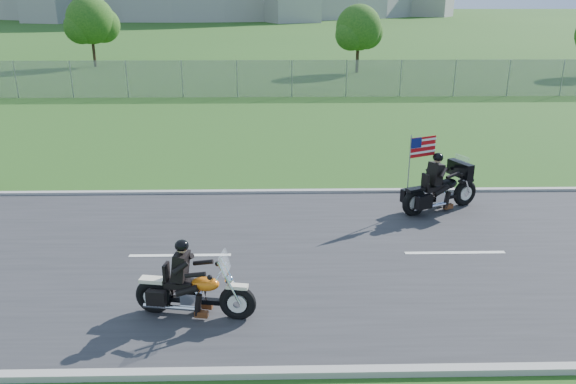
{
  "coord_description": "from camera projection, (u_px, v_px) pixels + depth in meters",
  "views": [
    {
      "loc": [
        0.09,
        -11.04,
        5.39
      ],
      "look_at": [
        0.34,
        0.0,
        1.48
      ],
      "focal_mm": 35.0,
      "sensor_mm": 36.0,
      "label": 1
    }
  ],
  "objects": [
    {
      "name": "ground",
      "position": [
        272.0,
        256.0,
        12.2
      ],
      "size": [
        420.0,
        420.0,
        0.0
      ],
      "primitive_type": "plane",
      "color": "#204616",
      "rests_on": "ground"
    },
    {
      "name": "road",
      "position": [
        272.0,
        255.0,
        12.19
      ],
      "size": [
        120.0,
        8.0,
        0.04
      ],
      "primitive_type": "cube",
      "color": "#28282B",
      "rests_on": "ground"
    },
    {
      "name": "curb_north",
      "position": [
        273.0,
        192.0,
        16.0
      ],
      "size": [
        120.0,
        0.18,
        0.12
      ],
      "primitive_type": "cube",
      "color": "#9E9B93",
      "rests_on": "ground"
    },
    {
      "name": "curb_south",
      "position": [
        271.0,
        373.0,
        8.37
      ],
      "size": [
        120.0,
        0.18,
        0.12
      ],
      "primitive_type": "cube",
      "color": "#9E9B93",
      "rests_on": "ground"
    },
    {
      "name": "fence",
      "position": [
        182.0,
        79.0,
        30.61
      ],
      "size": [
        60.0,
        0.03,
        2.0
      ],
      "primitive_type": "cube",
      "color": "gray",
      "rests_on": "ground"
    },
    {
      "name": "tree_fence_near",
      "position": [
        359.0,
        30.0,
        39.64
      ],
      "size": [
        3.52,
        3.28,
        4.75
      ],
      "color": "#382316",
      "rests_on": "ground"
    },
    {
      "name": "tree_fence_mid",
      "position": [
        91.0,
        23.0,
        42.88
      ],
      "size": [
        3.96,
        3.69,
        5.3
      ],
      "color": "#382316",
      "rests_on": "ground"
    },
    {
      "name": "motorcycle_lead",
      "position": [
        193.0,
        293.0,
        9.78
      ],
      "size": [
        2.18,
        0.76,
        1.47
      ],
      "rotation": [
        0.0,
        0.0,
        -0.17
      ],
      "color": "black",
      "rests_on": "ground"
    },
    {
      "name": "motorcycle_follow",
      "position": [
        440.0,
        191.0,
        14.56
      ],
      "size": [
        2.25,
        1.29,
        2.0
      ],
      "rotation": [
        0.0,
        0.0,
        0.43
      ],
      "color": "black",
      "rests_on": "ground"
    }
  ]
}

